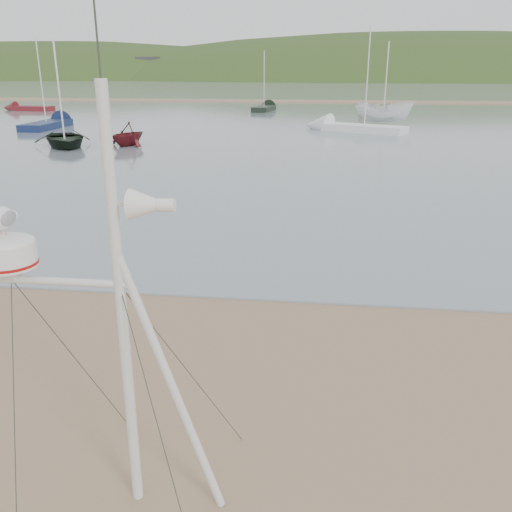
# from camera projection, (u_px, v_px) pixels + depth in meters

# --- Properties ---
(ground) EXTENTS (560.00, 560.00, 0.00)m
(ground) POSITION_uv_depth(u_px,v_px,m) (107.00, 416.00, 7.25)
(ground) COLOR #88694E
(ground) RESTS_ON ground
(water) EXTENTS (560.00, 256.00, 0.04)m
(water) POSITION_uv_depth(u_px,v_px,m) (317.00, 86.00, 130.87)
(water) COLOR slate
(water) RESTS_ON ground
(sandbar) EXTENTS (560.00, 7.00, 0.07)m
(sandbar) POSITION_uv_depth(u_px,v_px,m) (307.00, 101.00, 72.79)
(sandbar) COLOR #88694E
(sandbar) RESTS_ON water
(hill_ridge) EXTENTS (620.00, 180.00, 80.00)m
(hill_ridge) POSITION_uv_depth(u_px,v_px,m) (363.00, 127.00, 231.63)
(hill_ridge) COLOR #283D19
(hill_ridge) RESTS_ON ground
(far_cottages) EXTENTS (294.40, 6.30, 8.00)m
(far_cottages) POSITION_uv_depth(u_px,v_px,m) (329.00, 69.00, 189.14)
(far_cottages) COLOR white
(far_cottages) RESTS_ON ground
(mast_rig) EXTENTS (2.33, 2.49, 5.26)m
(mast_rig) POSITION_uv_depth(u_px,v_px,m) (121.00, 398.00, 5.43)
(mast_rig) COLOR silver
(mast_rig) RESTS_ON ground
(boat_dark) EXTENTS (3.24, 2.48, 4.51)m
(boat_dark) POSITION_uv_depth(u_px,v_px,m) (61.00, 107.00, 30.69)
(boat_dark) COLOR black
(boat_dark) RESTS_ON water
(boat_red) EXTENTS (2.62, 2.16, 2.62)m
(boat_red) POSITION_uv_depth(u_px,v_px,m) (127.00, 123.00, 31.46)
(boat_red) COLOR maroon
(boat_red) RESTS_ON water
(boat_white) EXTENTS (2.09, 2.06, 4.70)m
(boat_white) POSITION_uv_depth(u_px,v_px,m) (385.00, 94.00, 43.84)
(boat_white) COLOR white
(boat_white) RESTS_ON water
(dinghy_red_far) EXTENTS (5.90, 1.93, 1.41)m
(dinghy_red_far) POSITION_uv_depth(u_px,v_px,m) (21.00, 108.00, 57.74)
(dinghy_red_far) COLOR maroon
(dinghy_red_far) RESTS_ON ground
(sailboat_dark_mid) EXTENTS (2.34, 6.71, 6.55)m
(sailboat_dark_mid) POSITION_uv_depth(u_px,v_px,m) (267.00, 107.00, 58.73)
(sailboat_dark_mid) COLOR black
(sailboat_dark_mid) RESTS_ON ground
(sailboat_white_near) EXTENTS (7.79, 5.30, 7.72)m
(sailboat_white_near) POSITION_uv_depth(u_px,v_px,m) (337.00, 127.00, 39.67)
(sailboat_white_near) COLOR white
(sailboat_white_near) RESTS_ON ground
(sailboat_blue_near) EXTENTS (1.99, 7.39, 7.28)m
(sailboat_blue_near) POSITION_uv_depth(u_px,v_px,m) (58.00, 122.00, 42.70)
(sailboat_blue_near) COLOR #142047
(sailboat_blue_near) RESTS_ON ground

